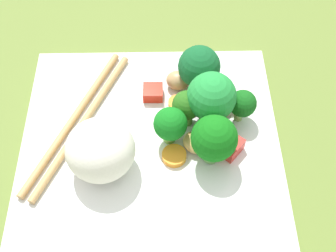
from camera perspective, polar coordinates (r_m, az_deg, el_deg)
The scene contains 18 objects.
ground_plane at distance 51.66cm, azimuth -2.15°, elevation -4.02°, with size 110.00×110.00×2.00cm, color olive.
square_plate at distance 50.17cm, azimuth -2.21°, elevation -2.98°, with size 28.48×28.48×1.51cm, color white.
rice_mound at distance 46.07cm, azimuth -8.56°, elevation -3.03°, with size 7.15×7.03×6.17cm, color white.
broccoli_floret_0 at distance 49.15cm, azimuth 2.39°, elevation 2.55°, with size 3.27×3.27×4.63cm.
broccoli_floret_1 at distance 48.45cm, azimuth 5.54°, elevation 3.66°, with size 5.40×5.40×6.95cm.
broccoli_floret_2 at distance 47.47cm, azimuth 0.29°, elevation 0.17°, with size 3.63×3.63×4.98cm.
broccoli_floret_3 at distance 52.00cm, azimuth 3.95°, elevation 7.44°, with size 4.90×4.90×6.14cm.
broccoli_floret_4 at distance 45.85cm, azimuth 5.86°, elevation -1.64°, with size 4.87×4.87×6.33cm.
broccoli_floret_5 at distance 50.21cm, azimuth 9.42°, elevation 2.76°, with size 3.08×3.08×4.30cm.
carrot_slice_0 at distance 50.07cm, azimuth 6.06°, elevation -1.43°, with size 2.97×2.97×0.53cm, color orange.
carrot_slice_1 at distance 48.40cm, azimuth 0.78°, elevation -3.79°, with size 2.64×2.64×0.73cm, color orange.
carrot_slice_2 at distance 52.54cm, azimuth 1.29°, elevation 2.88°, with size 2.29×2.29×0.62cm, color orange.
pepper_chunk_0 at distance 53.09cm, azimuth -1.64°, elevation 4.26°, with size 2.30×2.13×1.35cm, color red.
pepper_chunk_1 at distance 48.91cm, azimuth 8.03°, elevation -2.69°, with size 2.59×1.85×1.62cm, color red.
pepper_chunk_2 at distance 52.38cm, azimuth 6.57°, elevation 3.34°, with size 2.35×2.15×1.93cm, color red.
chicken_piece_0 at distance 48.79cm, azimuth 3.37°, elevation -2.20°, with size 2.84×2.35×1.63cm, color tan.
chicken_piece_1 at distance 53.74cm, azimuth 1.27°, elevation 5.79°, with size 2.86×2.38×2.19cm, color tan.
chopstick_pair at distance 51.90cm, azimuth -11.30°, elevation 0.64°, with size 9.95×20.64×0.81cm.
Camera 1 is at (-2.55, 26.60, 43.21)cm, focal length 48.15 mm.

